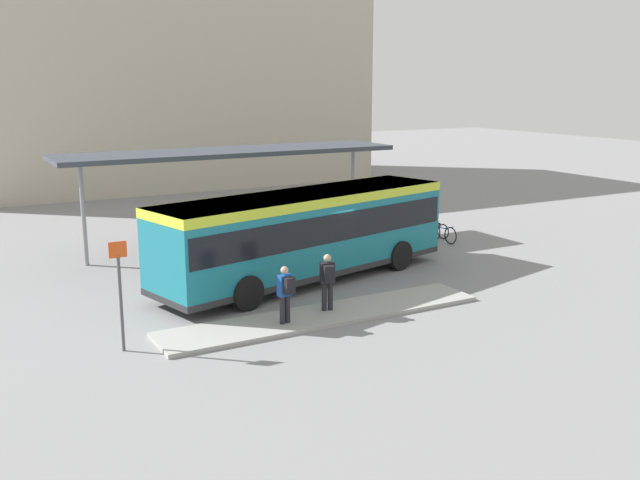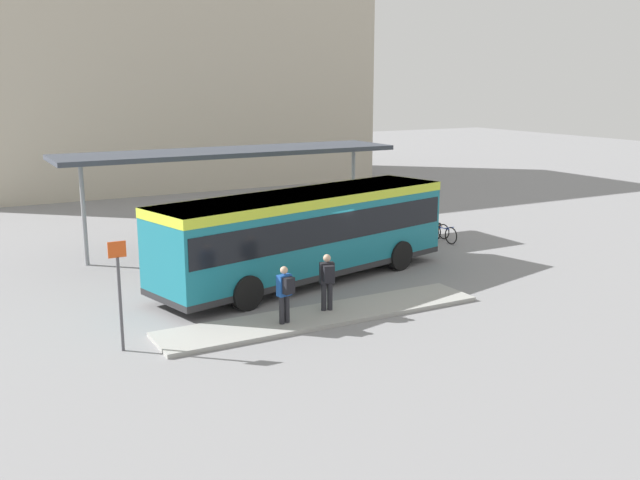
{
  "view_description": "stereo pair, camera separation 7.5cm",
  "coord_description": "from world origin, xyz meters",
  "px_view_note": "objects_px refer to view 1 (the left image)",
  "views": [
    {
      "loc": [
        -10.89,
        -20.47,
        6.58
      ],
      "look_at": [
        0.55,
        0.0,
        1.34
      ],
      "focal_mm": 40.0,
      "sensor_mm": 36.0,
      "label": 1
    },
    {
      "loc": [
        -10.83,
        -20.51,
        6.58
      ],
      "look_at": [
        0.55,
        0.0,
        1.34
      ],
      "focal_mm": 40.0,
      "sensor_mm": 36.0,
      "label": 2
    }
  ],
  "objects_px": {
    "pedestrian_companion": "(328,279)",
    "potted_planter_near_shelter": "(350,233)",
    "city_bus": "(306,230)",
    "bicycle_blue": "(442,233)",
    "platform_sign": "(120,291)",
    "pedestrian_waiting": "(286,291)",
    "potted_planter_far_side": "(241,244)",
    "bicycle_white": "(416,226)",
    "bicycle_orange": "(435,229)"
  },
  "relations": [
    {
      "from": "pedestrian_companion",
      "to": "potted_planter_near_shelter",
      "type": "bearing_deg",
      "value": -21.61
    },
    {
      "from": "city_bus",
      "to": "bicycle_blue",
      "type": "distance_m",
      "value": 8.26
    },
    {
      "from": "platform_sign",
      "to": "pedestrian_waiting",
      "type": "bearing_deg",
      "value": -5.83
    },
    {
      "from": "city_bus",
      "to": "bicycle_blue",
      "type": "relative_size",
      "value": 6.61
    },
    {
      "from": "potted_planter_near_shelter",
      "to": "potted_planter_far_side",
      "type": "xyz_separation_m",
      "value": [
        -4.44,
        0.54,
        -0.08
      ]
    },
    {
      "from": "platform_sign",
      "to": "potted_planter_near_shelter",
      "type": "bearing_deg",
      "value": 31.37
    },
    {
      "from": "bicycle_white",
      "to": "potted_planter_far_side",
      "type": "bearing_deg",
      "value": -88.44
    },
    {
      "from": "city_bus",
      "to": "bicycle_orange",
      "type": "relative_size",
      "value": 7.37
    },
    {
      "from": "pedestrian_waiting",
      "to": "pedestrian_companion",
      "type": "height_order",
      "value": "pedestrian_companion"
    },
    {
      "from": "bicycle_blue",
      "to": "pedestrian_companion",
      "type": "bearing_deg",
      "value": -60.02
    },
    {
      "from": "pedestrian_companion",
      "to": "bicycle_orange",
      "type": "bearing_deg",
      "value": -39.17
    },
    {
      "from": "pedestrian_waiting",
      "to": "bicycle_blue",
      "type": "xyz_separation_m",
      "value": [
        10.47,
        6.34,
        -0.67
      ]
    },
    {
      "from": "platform_sign",
      "to": "potted_planter_far_side",
      "type": "bearing_deg",
      "value": 48.69
    },
    {
      "from": "bicycle_orange",
      "to": "bicycle_white",
      "type": "bearing_deg",
      "value": 16.22
    },
    {
      "from": "city_bus",
      "to": "potted_planter_near_shelter",
      "type": "xyz_separation_m",
      "value": [
        3.57,
        2.99,
        -1.02
      ]
    },
    {
      "from": "pedestrian_waiting",
      "to": "platform_sign",
      "type": "relative_size",
      "value": 0.57
    },
    {
      "from": "city_bus",
      "to": "pedestrian_waiting",
      "type": "xyz_separation_m",
      "value": [
        -2.7,
        -3.9,
        -0.71
      ]
    },
    {
      "from": "bicycle_white",
      "to": "potted_planter_far_side",
      "type": "height_order",
      "value": "potted_planter_far_side"
    },
    {
      "from": "pedestrian_companion",
      "to": "bicycle_blue",
      "type": "distance_m",
      "value": 10.73
    },
    {
      "from": "pedestrian_waiting",
      "to": "potted_planter_far_side",
      "type": "distance_m",
      "value": 7.66
    },
    {
      "from": "bicycle_white",
      "to": "pedestrian_waiting",
      "type": "bearing_deg",
      "value": -55.02
    },
    {
      "from": "platform_sign",
      "to": "bicycle_white",
      "type": "bearing_deg",
      "value": 27.51
    },
    {
      "from": "pedestrian_companion",
      "to": "potted_planter_far_side",
      "type": "relative_size",
      "value": 1.3
    },
    {
      "from": "platform_sign",
      "to": "city_bus",
      "type": "bearing_deg",
      "value": 26.29
    },
    {
      "from": "pedestrian_waiting",
      "to": "bicycle_orange",
      "type": "xyz_separation_m",
      "value": [
        10.8,
        7.22,
        -0.7
      ]
    },
    {
      "from": "bicycle_blue",
      "to": "bicycle_white",
      "type": "relative_size",
      "value": 0.94
    },
    {
      "from": "pedestrian_companion",
      "to": "potted_planter_near_shelter",
      "type": "relative_size",
      "value": 1.18
    },
    {
      "from": "pedestrian_companion",
      "to": "potted_planter_far_side",
      "type": "xyz_separation_m",
      "value": [
        0.28,
        7.0,
        -0.42
      ]
    },
    {
      "from": "pedestrian_waiting",
      "to": "bicycle_white",
      "type": "height_order",
      "value": "pedestrian_waiting"
    },
    {
      "from": "bicycle_white",
      "to": "platform_sign",
      "type": "distance_m",
      "value": 16.61
    },
    {
      "from": "pedestrian_companion",
      "to": "bicycle_orange",
      "type": "relative_size",
      "value": 1.09
    },
    {
      "from": "bicycle_blue",
      "to": "bicycle_white",
      "type": "bearing_deg",
      "value": 178.9
    },
    {
      "from": "potted_planter_near_shelter",
      "to": "potted_planter_far_side",
      "type": "height_order",
      "value": "potted_planter_near_shelter"
    },
    {
      "from": "potted_planter_near_shelter",
      "to": "city_bus",
      "type": "bearing_deg",
      "value": -140.07
    },
    {
      "from": "bicycle_blue",
      "to": "potted_planter_far_side",
      "type": "height_order",
      "value": "potted_planter_far_side"
    },
    {
      "from": "bicycle_blue",
      "to": "bicycle_orange",
      "type": "relative_size",
      "value": 1.11
    },
    {
      "from": "potted_planter_near_shelter",
      "to": "platform_sign",
      "type": "height_order",
      "value": "platform_sign"
    },
    {
      "from": "city_bus",
      "to": "platform_sign",
      "type": "distance_m",
      "value": 7.82
    },
    {
      "from": "pedestrian_waiting",
      "to": "potted_planter_far_side",
      "type": "bearing_deg",
      "value": -25.35
    },
    {
      "from": "pedestrian_waiting",
      "to": "pedestrian_companion",
      "type": "relative_size",
      "value": 0.97
    },
    {
      "from": "pedestrian_waiting",
      "to": "bicycle_white",
      "type": "relative_size",
      "value": 0.89
    },
    {
      "from": "potted_planter_far_side",
      "to": "platform_sign",
      "type": "distance_m",
      "value": 9.34
    },
    {
      "from": "pedestrian_waiting",
      "to": "potted_planter_far_side",
      "type": "xyz_separation_m",
      "value": [
        1.83,
        7.42,
        -0.39
      ]
    },
    {
      "from": "bicycle_white",
      "to": "platform_sign",
      "type": "relative_size",
      "value": 0.64
    },
    {
      "from": "pedestrian_waiting",
      "to": "bicycle_white",
      "type": "xyz_separation_m",
      "value": [
        10.39,
        8.1,
        -0.65
      ]
    },
    {
      "from": "pedestrian_waiting",
      "to": "bicycle_white",
      "type": "distance_m",
      "value": 13.19
    },
    {
      "from": "bicycle_white",
      "to": "potted_planter_near_shelter",
      "type": "xyz_separation_m",
      "value": [
        -4.12,
        -1.21,
        0.34
      ]
    },
    {
      "from": "city_bus",
      "to": "platform_sign",
      "type": "bearing_deg",
      "value": -167.2
    },
    {
      "from": "pedestrian_companion",
      "to": "bicycle_white",
      "type": "xyz_separation_m",
      "value": [
        8.85,
        7.68,
        -0.68
      ]
    },
    {
      "from": "city_bus",
      "to": "potted_planter_far_side",
      "type": "xyz_separation_m",
      "value": [
        -0.87,
        3.52,
        -1.1
      ]
    }
  ]
}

